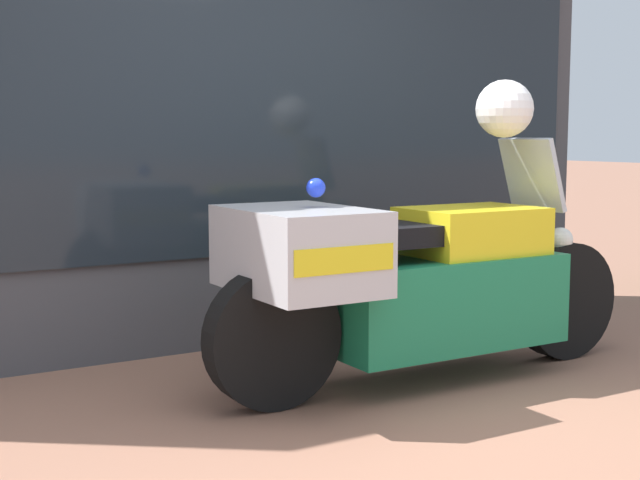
% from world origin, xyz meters
% --- Properties ---
extents(ground_plane, '(60.00, 60.00, 0.00)m').
position_xyz_m(ground_plane, '(0.00, 0.00, 0.00)').
color(ground_plane, '#8E604C').
extents(shop_building, '(5.51, 0.55, 3.50)m').
position_xyz_m(shop_building, '(-0.40, 2.00, 1.76)').
color(shop_building, '#424247').
rests_on(shop_building, ground).
extents(window_display, '(4.15, 0.30, 1.86)m').
position_xyz_m(window_display, '(0.38, 2.03, 0.45)').
color(window_display, slate).
rests_on(window_display, ground).
extents(paramedic_motorcycle, '(2.49, 0.80, 1.23)m').
position_xyz_m(paramedic_motorcycle, '(0.45, 0.63, 0.54)').
color(paramedic_motorcycle, black).
rests_on(paramedic_motorcycle, ground).
extents(white_helmet, '(0.30, 0.30, 0.30)m').
position_xyz_m(white_helmet, '(1.06, 0.63, 1.38)').
color(white_helmet, white).
rests_on(white_helmet, paramedic_motorcycle).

